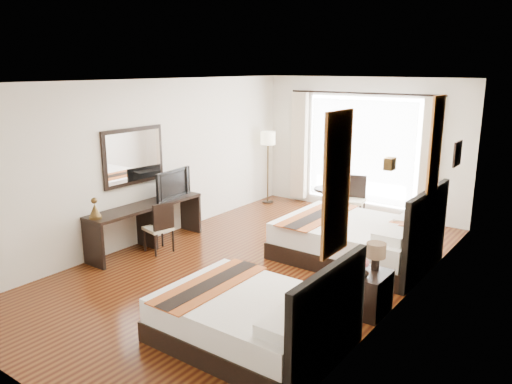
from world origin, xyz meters
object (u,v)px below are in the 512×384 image
Objects in this scene: bed_far at (358,239)px; vase at (364,275)px; bed_near at (255,318)px; television at (170,184)px; table_lamp at (376,252)px; console_desk at (147,226)px; window_chair at (353,208)px; nightstand at (368,293)px; floor_lamp at (268,143)px; fruit_bowl at (331,187)px; desk_chair at (159,236)px; side_table at (328,204)px.

vase is at bearing -63.50° from bed_far.
television reaches higher than bed_near.
console_desk is (-4.03, -0.15, -0.39)m from table_lamp.
table_lamp is 0.43× the size of window_chair.
nightstand is 4.47× the size of vase.
window_chair is at bearing 57.26° from console_desk.
floor_lamp reaches higher than fruit_bowl.
desk_chair reaches higher than vase.
bed_near is 2.22× the size of window_chair.
television is 3.68m from window_chair.
bed_far is at bearing 116.50° from vase.
vase is at bearing -56.45° from fruit_bowl.
bed_near is 1.57m from nightstand.
side_table is 0.74× the size of window_chair.
fruit_bowl is (-2.22, 3.03, -0.07)m from table_lamp.
nightstand is at bearing -41.70° from floor_lamp.
fruit_bowl is (0.03, 0.03, 0.36)m from side_table.
bed_far reaches higher than desk_chair.
bed_far is at bearing -138.01° from desk_chair.
console_desk is at bearing 157.23° from bed_near.
bed_near reaches higher than console_desk.
floor_lamp is (-3.26, 4.95, 1.07)m from bed_near.
television is at bearing 170.23° from vase.
window_chair is (-1.83, 3.27, -0.49)m from table_lamp.
television is 3.21m from side_table.
console_desk is 3.29× the size of side_table.
side_table is at bearing 60.54° from console_desk.
window_chair is (-1.09, 4.80, -0.02)m from bed_near.
bed_near is 2.33× the size of desk_chair.
floor_lamp is 2.44m from window_chair.
television is at bearing -124.24° from fruit_bowl.
bed_far is 2.07m from side_table.
vase is 0.14× the size of window_chair.
television is 0.98× the size of window_chair.
fruit_bowl is (-1.48, 4.56, 0.40)m from bed_near.
desk_chair is at bearing -149.93° from bed_far.
television reaches higher than window_chair.
table_lamp reaches higher than nightstand.
side_table is (-1.51, 4.53, 0.04)m from bed_near.
console_desk is at bearing 6.07° from desk_chair.
bed_far is 3.53m from console_desk.
desk_chair is (-3.67, 0.10, -0.30)m from vase.
bed_near is at bearing -72.05° from fruit_bowl.
television is 3.04m from floor_lamp.
window_chair is at bearing 102.75° from bed_near.
bed_far reaches higher than nightstand.
desk_chair reaches higher than nightstand.
bed_near is at bearing -127.38° from television.
window_chair is at bearing 31.80° from fruit_bowl.
floor_lamp is 7.06× the size of fruit_bowl.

